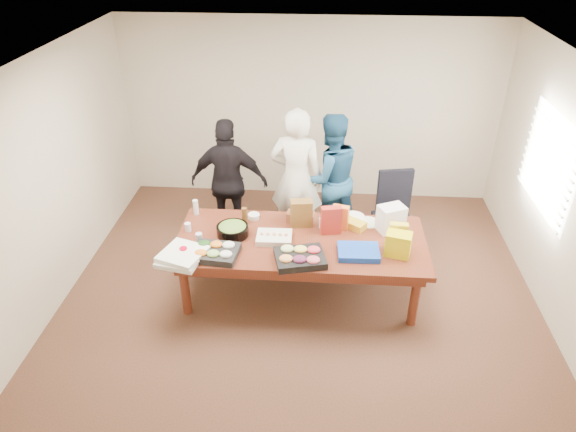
# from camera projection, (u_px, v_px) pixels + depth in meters

# --- Properties ---
(floor) EXTENTS (5.50, 5.00, 0.02)m
(floor) POSITION_uv_depth(u_px,v_px,m) (300.00, 292.00, 6.19)
(floor) COLOR #47301E
(floor) RESTS_ON ground
(ceiling) EXTENTS (5.50, 5.00, 0.02)m
(ceiling) POSITION_uv_depth(u_px,v_px,m) (304.00, 63.00, 4.78)
(ceiling) COLOR white
(ceiling) RESTS_ON wall_back
(wall_back) EXTENTS (5.50, 0.04, 2.70)m
(wall_back) POSITION_uv_depth(u_px,v_px,m) (310.00, 111.00, 7.62)
(wall_back) COLOR beige
(wall_back) RESTS_ON floor
(wall_front) EXTENTS (5.50, 0.04, 2.70)m
(wall_front) POSITION_uv_depth(u_px,v_px,m) (282.00, 377.00, 3.36)
(wall_front) COLOR beige
(wall_front) RESTS_ON floor
(wall_left) EXTENTS (0.04, 5.00, 2.70)m
(wall_left) POSITION_uv_depth(u_px,v_px,m) (50.00, 184.00, 5.66)
(wall_left) COLOR beige
(wall_left) RESTS_ON floor
(wall_right) EXTENTS (0.04, 5.00, 2.70)m
(wall_right) POSITION_uv_depth(u_px,v_px,m) (569.00, 202.00, 5.32)
(wall_right) COLOR beige
(wall_right) RESTS_ON floor
(window_panel) EXTENTS (0.03, 1.40, 1.10)m
(window_panel) POSITION_uv_depth(u_px,v_px,m) (549.00, 163.00, 5.75)
(window_panel) COLOR white
(window_panel) RESTS_ON wall_right
(window_blinds) EXTENTS (0.04, 1.36, 1.00)m
(window_blinds) POSITION_uv_depth(u_px,v_px,m) (545.00, 163.00, 5.76)
(window_blinds) COLOR beige
(window_blinds) RESTS_ON wall_right
(conference_table) EXTENTS (2.80, 1.20, 0.75)m
(conference_table) POSITION_uv_depth(u_px,v_px,m) (300.00, 266.00, 5.99)
(conference_table) COLOR #4C1C0F
(conference_table) RESTS_ON floor
(office_chair) EXTENTS (0.63, 0.63, 1.07)m
(office_chair) POSITION_uv_depth(u_px,v_px,m) (394.00, 218.00, 6.61)
(office_chair) COLOR black
(office_chair) RESTS_ON floor
(person_center) EXTENTS (0.75, 0.54, 1.89)m
(person_center) POSITION_uv_depth(u_px,v_px,m) (296.00, 179.00, 6.64)
(person_center) COLOR silver
(person_center) RESTS_ON floor
(person_right) EXTENTS (1.05, 0.95, 1.77)m
(person_right) POSITION_uv_depth(u_px,v_px,m) (329.00, 178.00, 6.81)
(person_right) COLOR navy
(person_right) RESTS_ON floor
(person_left) EXTENTS (1.02, 0.44, 1.72)m
(person_left) POSITION_uv_depth(u_px,v_px,m) (229.00, 182.00, 6.76)
(person_left) COLOR black
(person_left) RESTS_ON floor
(veggie_tray) EXTENTS (0.53, 0.43, 0.07)m
(veggie_tray) POSITION_uv_depth(u_px,v_px,m) (215.00, 253.00, 5.52)
(veggie_tray) COLOR black
(veggie_tray) RESTS_ON conference_table
(fruit_tray) EXTENTS (0.59, 0.51, 0.08)m
(fruit_tray) POSITION_uv_depth(u_px,v_px,m) (300.00, 258.00, 5.43)
(fruit_tray) COLOR black
(fruit_tray) RESTS_ON conference_table
(sheet_cake) EXTENTS (0.39, 0.30, 0.07)m
(sheet_cake) POSITION_uv_depth(u_px,v_px,m) (274.00, 238.00, 5.77)
(sheet_cake) COLOR silver
(sheet_cake) RESTS_ON conference_table
(salad_bowl) EXTENTS (0.42, 0.42, 0.12)m
(salad_bowl) POSITION_uv_depth(u_px,v_px,m) (233.00, 231.00, 5.85)
(salad_bowl) COLOR black
(salad_bowl) RESTS_ON conference_table
(chip_bag_blue) EXTENTS (0.45, 0.34, 0.07)m
(chip_bag_blue) POSITION_uv_depth(u_px,v_px,m) (358.00, 252.00, 5.54)
(chip_bag_blue) COLOR #1443BC
(chip_bag_blue) RESTS_ON conference_table
(chip_bag_red) EXTENTS (0.24, 0.14, 0.33)m
(chip_bag_red) POSITION_uv_depth(u_px,v_px,m) (331.00, 220.00, 5.84)
(chip_bag_red) COLOR #A8281D
(chip_bag_red) RESTS_ON conference_table
(chip_bag_yellow) EXTENTS (0.20, 0.09, 0.30)m
(chip_bag_yellow) POSITION_uv_depth(u_px,v_px,m) (398.00, 235.00, 5.60)
(chip_bag_yellow) COLOR yellow
(chip_bag_yellow) RESTS_ON conference_table
(chip_bag_orange) EXTENTS (0.20, 0.13, 0.29)m
(chip_bag_orange) POSITION_uv_depth(u_px,v_px,m) (340.00, 217.00, 5.93)
(chip_bag_orange) COLOR orange
(chip_bag_orange) RESTS_ON conference_table
(mayo_jar) EXTENTS (0.08, 0.08, 0.13)m
(mayo_jar) POSITION_uv_depth(u_px,v_px,m) (323.00, 223.00, 5.98)
(mayo_jar) COLOR white
(mayo_jar) RESTS_ON conference_table
(mustard_bottle) EXTENTS (0.07, 0.07, 0.16)m
(mustard_bottle) POSITION_uv_depth(u_px,v_px,m) (293.00, 211.00, 6.17)
(mustard_bottle) COLOR #CDDA2C
(mustard_bottle) RESTS_ON conference_table
(dressing_bottle) EXTENTS (0.07, 0.07, 0.20)m
(dressing_bottle) POSITION_uv_depth(u_px,v_px,m) (244.00, 216.00, 6.05)
(dressing_bottle) COLOR brown
(dressing_bottle) RESTS_ON conference_table
(ranch_bottle) EXTENTS (0.08, 0.08, 0.19)m
(ranch_bottle) POSITION_uv_depth(u_px,v_px,m) (196.00, 207.00, 6.23)
(ranch_bottle) COLOR silver
(ranch_bottle) RESTS_ON conference_table
(banana_bunch) EXTENTS (0.30, 0.28, 0.09)m
(banana_bunch) POSITION_uv_depth(u_px,v_px,m) (354.00, 224.00, 5.99)
(banana_bunch) COLOR gold
(banana_bunch) RESTS_ON conference_table
(bread_loaf) EXTENTS (0.34, 0.19, 0.13)m
(bread_loaf) POSITION_uv_depth(u_px,v_px,m) (301.00, 218.00, 6.08)
(bread_loaf) COLOR brown
(bread_loaf) RESTS_ON conference_table
(kraft_bag) EXTENTS (0.27, 0.18, 0.32)m
(kraft_bag) POSITION_uv_depth(u_px,v_px,m) (301.00, 213.00, 5.98)
(kraft_bag) COLOR brown
(kraft_bag) RESTS_ON conference_table
(red_cup) EXTENTS (0.09, 0.09, 0.11)m
(red_cup) POSITION_uv_depth(u_px,v_px,m) (184.00, 252.00, 5.49)
(red_cup) COLOR #AC0018
(red_cup) RESTS_ON conference_table
(clear_cup_a) EXTENTS (0.09, 0.09, 0.10)m
(clear_cup_a) POSITION_uv_depth(u_px,v_px,m) (199.00, 238.00, 5.74)
(clear_cup_a) COLOR silver
(clear_cup_a) RESTS_ON conference_table
(clear_cup_b) EXTENTS (0.09, 0.09, 0.10)m
(clear_cup_b) POSITION_uv_depth(u_px,v_px,m) (188.00, 227.00, 5.93)
(clear_cup_b) COLOR silver
(clear_cup_b) RESTS_ON conference_table
(pizza_box_lower) EXTENTS (0.50, 0.50, 0.05)m
(pizza_box_lower) POSITION_uv_depth(u_px,v_px,m) (181.00, 258.00, 5.46)
(pizza_box_lower) COLOR silver
(pizza_box_lower) RESTS_ON conference_table
(pizza_box_upper) EXTENTS (0.54, 0.54, 0.05)m
(pizza_box_upper) POSITION_uv_depth(u_px,v_px,m) (183.00, 254.00, 5.44)
(pizza_box_upper) COLOR white
(pizza_box_upper) RESTS_ON pizza_box_lower
(plate_a) EXTENTS (0.28, 0.28, 0.02)m
(plate_a) POSITION_uv_depth(u_px,v_px,m) (368.00, 223.00, 6.09)
(plate_a) COLOR silver
(plate_a) RESTS_ON conference_table
(plate_b) EXTENTS (0.27, 0.27, 0.02)m
(plate_b) POSITION_uv_depth(u_px,v_px,m) (354.00, 217.00, 6.20)
(plate_b) COLOR white
(plate_b) RESTS_ON conference_table
(dip_bowl_a) EXTENTS (0.19, 0.19, 0.06)m
(dip_bowl_a) POSITION_uv_depth(u_px,v_px,m) (345.00, 221.00, 6.08)
(dip_bowl_a) COLOR beige
(dip_bowl_a) RESTS_ON conference_table
(dip_bowl_b) EXTENTS (0.17, 0.17, 0.06)m
(dip_bowl_b) POSITION_uv_depth(u_px,v_px,m) (254.00, 216.00, 6.18)
(dip_bowl_b) COLOR white
(dip_bowl_b) RESTS_ON conference_table
(grocery_bag_white) EXTENTS (0.35, 0.31, 0.31)m
(grocery_bag_white) POSITION_uv_depth(u_px,v_px,m) (391.00, 218.00, 5.89)
(grocery_bag_white) COLOR white
(grocery_bag_white) RESTS_ON conference_table
(grocery_bag_yellow) EXTENTS (0.30, 0.25, 0.27)m
(grocery_bag_yellow) POSITION_uv_depth(u_px,v_px,m) (398.00, 244.00, 5.49)
(grocery_bag_yellow) COLOR yellow
(grocery_bag_yellow) RESTS_ON conference_table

